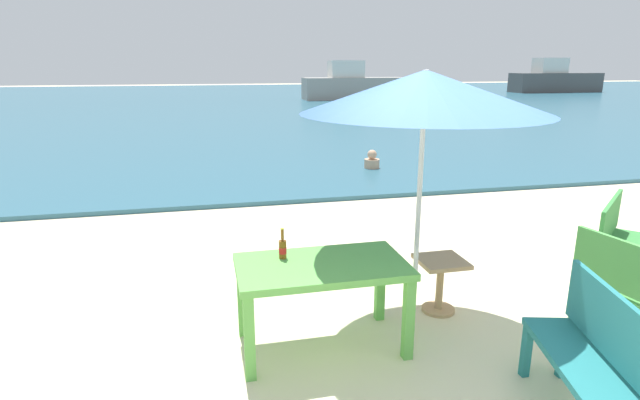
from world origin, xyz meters
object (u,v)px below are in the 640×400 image
(beer_bottle_amber, at_px, (283,248))
(swimmer_person, at_px, (372,161))
(side_table_wood, at_px, (440,277))
(bench_green_left, at_px, (617,238))
(bench_teal_center, at_px, (595,354))
(picnic_table_green, at_px, (322,276))
(boat_sailboat, at_px, (353,85))
(patio_umbrella, at_px, (425,92))
(boat_ferry, at_px, (555,80))

(beer_bottle_amber, bearing_deg, swimmer_person, 65.27)
(side_table_wood, bearing_deg, bench_green_left, 3.95)
(bench_teal_center, bearing_deg, picnic_table_green, 137.60)
(picnic_table_green, xyz_separation_m, boat_sailboat, (8.94, 28.89, 0.32))
(beer_bottle_amber, xyz_separation_m, boat_sailboat, (9.24, 28.70, 0.12))
(swimmer_person, bearing_deg, picnic_table_green, -112.05)
(bench_teal_center, xyz_separation_m, boat_sailboat, (7.45, 30.25, 0.43))
(picnic_table_green, height_order, patio_umbrella, patio_umbrella)
(picnic_table_green, distance_m, boat_ferry, 43.44)
(swimmer_person, bearing_deg, bench_teal_center, -98.85)
(bench_teal_center, bearing_deg, swimmer_person, 81.15)
(picnic_table_green, height_order, side_table_wood, picnic_table_green)
(boat_sailboat, bearing_deg, bench_green_left, -101.09)
(beer_bottle_amber, relative_size, bench_green_left, 0.23)
(bench_teal_center, bearing_deg, beer_bottle_amber, 139.13)
(picnic_table_green, xyz_separation_m, bench_green_left, (3.38, 0.50, -0.11))
(picnic_table_green, xyz_separation_m, swimmer_person, (2.77, 6.83, -0.41))
(bench_green_left, distance_m, boat_ferry, 40.97)
(patio_umbrella, distance_m, boat_sailboat, 29.80)
(swimmer_person, bearing_deg, side_table_wood, -103.10)
(picnic_table_green, relative_size, boat_ferry, 0.19)
(boat_sailboat, bearing_deg, swimmer_person, -105.65)
(side_table_wood, bearing_deg, bench_teal_center, -82.31)
(patio_umbrella, relative_size, boat_sailboat, 0.34)
(beer_bottle_amber, relative_size, swimmer_person, 0.65)
(bench_teal_center, relative_size, swimmer_person, 3.05)
(patio_umbrella, height_order, bench_green_left, patio_umbrella)
(picnic_table_green, distance_m, bench_green_left, 3.42)
(boat_sailboat, bearing_deg, picnic_table_green, -107.20)
(swimmer_person, bearing_deg, boat_ferry, 46.95)
(side_table_wood, height_order, boat_ferry, boat_ferry)
(boat_ferry, bearing_deg, bench_teal_center, -126.91)
(patio_umbrella, distance_m, swimmer_person, 7.13)
(bench_green_left, relative_size, swimmer_person, 2.81)
(picnic_table_green, height_order, boat_ferry, boat_ferry)
(bench_teal_center, relative_size, boat_ferry, 0.17)
(boat_ferry, bearing_deg, swimmer_person, -133.05)
(beer_bottle_amber, bearing_deg, picnic_table_green, -31.99)
(bench_green_left, bearing_deg, boat_sailboat, 78.91)
(picnic_table_green, xyz_separation_m, patio_umbrella, (0.93, 0.21, 1.47))
(side_table_wood, relative_size, boat_sailboat, 0.08)
(beer_bottle_amber, bearing_deg, side_table_wood, 6.29)
(bench_green_left, bearing_deg, patio_umbrella, -173.13)
(picnic_table_green, distance_m, beer_bottle_amber, 0.40)
(patio_umbrella, distance_m, bench_green_left, 2.93)
(bench_teal_center, bearing_deg, side_table_wood, 97.69)
(picnic_table_green, relative_size, swimmer_person, 3.41)
(boat_ferry, distance_m, boat_sailboat, 19.28)
(patio_umbrella, distance_m, boat_ferry, 42.71)
(boat_ferry, relative_size, boat_sailboat, 1.11)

